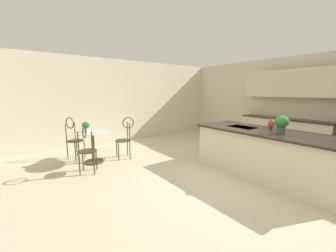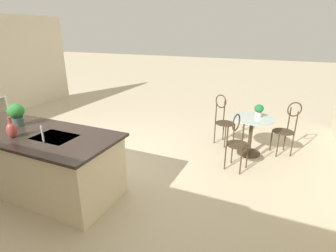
{
  "view_description": "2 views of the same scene",
  "coord_description": "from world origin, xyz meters",
  "px_view_note": "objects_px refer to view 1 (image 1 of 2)",
  "views": [
    {
      "loc": [
        2.31,
        -3.06,
        1.68
      ],
      "look_at": [
        -1.61,
        -0.15,
        0.86
      ],
      "focal_mm": 22.06,
      "sensor_mm": 36.0,
      "label": 1
    },
    {
      "loc": [
        -2.98,
        3.19,
        2.28
      ],
      "look_at": [
        -1.44,
        -0.26,
        0.88
      ],
      "focal_mm": 27.79,
      "sensor_mm": 36.0,
      "label": 2
    }
  ],
  "objects_px": {
    "chair_near_window": "(73,136)",
    "vase_on_counter": "(272,124)",
    "potted_plant_on_table": "(86,126)",
    "chair_by_island": "(87,146)",
    "chair_toward_desk": "(125,136)",
    "bistro_table": "(93,144)",
    "potted_plant_counter_near": "(282,123)"
  },
  "relations": [
    {
      "from": "bistro_table",
      "to": "chair_toward_desk",
      "type": "height_order",
      "value": "chair_toward_desk"
    },
    {
      "from": "chair_near_window",
      "to": "potted_plant_on_table",
      "type": "xyz_separation_m",
      "value": [
        0.53,
        0.18,
        0.3
      ]
    },
    {
      "from": "potted_plant_counter_near",
      "to": "vase_on_counter",
      "type": "distance_m",
      "value": 0.5
    },
    {
      "from": "bistro_table",
      "to": "chair_near_window",
      "type": "bearing_deg",
      "value": -155.0
    },
    {
      "from": "chair_near_window",
      "to": "chair_toward_desk",
      "type": "height_order",
      "value": "same"
    },
    {
      "from": "chair_toward_desk",
      "to": "vase_on_counter",
      "type": "relative_size",
      "value": 3.62
    },
    {
      "from": "potted_plant_on_table",
      "to": "potted_plant_counter_near",
      "type": "height_order",
      "value": "potted_plant_counter_near"
    },
    {
      "from": "bistro_table",
      "to": "potted_plant_counter_near",
      "type": "relative_size",
      "value": 2.37
    },
    {
      "from": "chair_toward_desk",
      "to": "potted_plant_counter_near",
      "type": "distance_m",
      "value": 3.47
    },
    {
      "from": "bistro_table",
      "to": "chair_by_island",
      "type": "distance_m",
      "value": 0.69
    },
    {
      "from": "chair_near_window",
      "to": "chair_by_island",
      "type": "xyz_separation_m",
      "value": [
        1.22,
        -0.02,
        0.0
      ]
    },
    {
      "from": "vase_on_counter",
      "to": "chair_by_island",
      "type": "bearing_deg",
      "value": -125.65
    },
    {
      "from": "bistro_table",
      "to": "potted_plant_counter_near",
      "type": "height_order",
      "value": "potted_plant_counter_near"
    },
    {
      "from": "chair_by_island",
      "to": "vase_on_counter",
      "type": "height_order",
      "value": "vase_on_counter"
    },
    {
      "from": "bistro_table",
      "to": "chair_toward_desk",
      "type": "bearing_deg",
      "value": 79.66
    },
    {
      "from": "chair_near_window",
      "to": "vase_on_counter",
      "type": "relative_size",
      "value": 3.62
    },
    {
      "from": "chair_near_window",
      "to": "potted_plant_on_table",
      "type": "bearing_deg",
      "value": 18.66
    },
    {
      "from": "chair_toward_desk",
      "to": "potted_plant_counter_near",
      "type": "bearing_deg",
      "value": 28.64
    },
    {
      "from": "chair_near_window",
      "to": "chair_toward_desk",
      "type": "xyz_separation_m",
      "value": [
        0.75,
        1.05,
        0.0
      ]
    },
    {
      "from": "potted_plant_on_table",
      "to": "potted_plant_counter_near",
      "type": "bearing_deg",
      "value": 37.83
    },
    {
      "from": "chair_near_window",
      "to": "potted_plant_counter_near",
      "type": "bearing_deg",
      "value": 35.56
    },
    {
      "from": "chair_near_window",
      "to": "vase_on_counter",
      "type": "bearing_deg",
      "value": 41.67
    },
    {
      "from": "bistro_table",
      "to": "vase_on_counter",
      "type": "height_order",
      "value": "vase_on_counter"
    },
    {
      "from": "bistro_table",
      "to": "potted_plant_on_table",
      "type": "distance_m",
      "value": 0.45
    },
    {
      "from": "chair_by_island",
      "to": "potted_plant_on_table",
      "type": "relative_size",
      "value": 4.36
    },
    {
      "from": "bistro_table",
      "to": "potted_plant_counter_near",
      "type": "distance_m",
      "value": 4.01
    },
    {
      "from": "chair_by_island",
      "to": "potted_plant_counter_near",
      "type": "distance_m",
      "value": 3.75
    },
    {
      "from": "chair_toward_desk",
      "to": "vase_on_counter",
      "type": "distance_m",
      "value": 3.35
    },
    {
      "from": "potted_plant_on_table",
      "to": "vase_on_counter",
      "type": "bearing_deg",
      "value": 44.75
    },
    {
      "from": "chair_by_island",
      "to": "potted_plant_counter_near",
      "type": "bearing_deg",
      "value": 46.81
    },
    {
      "from": "chair_toward_desk",
      "to": "potted_plant_on_table",
      "type": "distance_m",
      "value": 0.95
    },
    {
      "from": "chair_by_island",
      "to": "vase_on_counter",
      "type": "xyz_separation_m",
      "value": [
        2.19,
        3.05,
        0.46
      ]
    }
  ]
}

